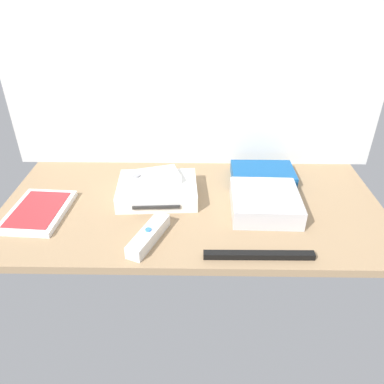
{
  "coord_description": "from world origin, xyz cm",
  "views": [
    {
      "loc": [
        1.3,
        -80.65,
        54.1
      ],
      "look_at": [
        0.0,
        0.0,
        4.0
      ],
      "focal_mm": 34.35,
      "sensor_mm": 36.0,
      "label": 1
    }
  ],
  "objects_px": {
    "remote_wand": "(149,236)",
    "sensor_bar": "(259,255)",
    "remote_classic_pad": "(152,177)",
    "game_console": "(157,190)",
    "mini_computer": "(265,202)",
    "network_router": "(263,174)",
    "game_case": "(38,211)"
  },
  "relations": [
    {
      "from": "remote_wand",
      "to": "game_case",
      "type": "bearing_deg",
      "value": -177.17
    },
    {
      "from": "remote_classic_pad",
      "to": "sensor_bar",
      "type": "xyz_separation_m",
      "value": [
        0.26,
        -0.25,
        -0.05
      ]
    },
    {
      "from": "game_console",
      "to": "remote_classic_pad",
      "type": "distance_m",
      "value": 0.04
    },
    {
      "from": "sensor_bar",
      "to": "mini_computer",
      "type": "bearing_deg",
      "value": 77.38
    },
    {
      "from": "remote_classic_pad",
      "to": "sensor_bar",
      "type": "bearing_deg",
      "value": -61.99
    },
    {
      "from": "mini_computer",
      "to": "remote_wand",
      "type": "height_order",
      "value": "mini_computer"
    },
    {
      "from": "game_console",
      "to": "game_case",
      "type": "bearing_deg",
      "value": -167.6
    },
    {
      "from": "mini_computer",
      "to": "game_case",
      "type": "distance_m",
      "value": 0.58
    },
    {
      "from": "game_console",
      "to": "remote_classic_pad",
      "type": "height_order",
      "value": "remote_classic_pad"
    },
    {
      "from": "mini_computer",
      "to": "remote_classic_pad",
      "type": "height_order",
      "value": "remote_classic_pad"
    },
    {
      "from": "game_console",
      "to": "game_case",
      "type": "xyz_separation_m",
      "value": [
        -0.3,
        -0.08,
        -0.01
      ]
    },
    {
      "from": "remote_wand",
      "to": "remote_classic_pad",
      "type": "height_order",
      "value": "remote_classic_pad"
    },
    {
      "from": "sensor_bar",
      "to": "remote_classic_pad",
      "type": "bearing_deg",
      "value": 134.94
    },
    {
      "from": "network_router",
      "to": "remote_wand",
      "type": "distance_m",
      "value": 0.42
    },
    {
      "from": "remote_wand",
      "to": "sensor_bar",
      "type": "bearing_deg",
      "value": 9.81
    },
    {
      "from": "remote_wand",
      "to": "network_router",
      "type": "bearing_deg",
      "value": 65.91
    },
    {
      "from": "network_router",
      "to": "sensor_bar",
      "type": "bearing_deg",
      "value": -99.57
    },
    {
      "from": "game_case",
      "to": "remote_wand",
      "type": "distance_m",
      "value": 0.31
    },
    {
      "from": "remote_wand",
      "to": "game_console",
      "type": "bearing_deg",
      "value": 111.47
    },
    {
      "from": "network_router",
      "to": "remote_classic_pad",
      "type": "relative_size",
      "value": 1.12
    },
    {
      "from": "game_case",
      "to": "sensor_bar",
      "type": "xyz_separation_m",
      "value": [
        0.54,
        -0.16,
        -0.0
      ]
    },
    {
      "from": "game_console",
      "to": "game_case",
      "type": "relative_size",
      "value": 1.11
    },
    {
      "from": "game_case",
      "to": "remote_classic_pad",
      "type": "bearing_deg",
      "value": 22.77
    },
    {
      "from": "network_router",
      "to": "remote_classic_pad",
      "type": "bearing_deg",
      "value": -164.26
    },
    {
      "from": "network_router",
      "to": "remote_wand",
      "type": "height_order",
      "value": "same"
    },
    {
      "from": "game_case",
      "to": "remote_classic_pad",
      "type": "xyz_separation_m",
      "value": [
        0.28,
        0.1,
        0.05
      ]
    },
    {
      "from": "game_case",
      "to": "network_router",
      "type": "relative_size",
      "value": 1.1
    },
    {
      "from": "game_console",
      "to": "network_router",
      "type": "height_order",
      "value": "game_console"
    },
    {
      "from": "game_console",
      "to": "remote_wand",
      "type": "bearing_deg",
      "value": -94.12
    },
    {
      "from": "network_router",
      "to": "remote_wand",
      "type": "relative_size",
      "value": 1.2
    },
    {
      "from": "game_console",
      "to": "network_router",
      "type": "distance_m",
      "value": 0.32
    },
    {
      "from": "game_console",
      "to": "mini_computer",
      "type": "bearing_deg",
      "value": -15.79
    }
  ]
}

